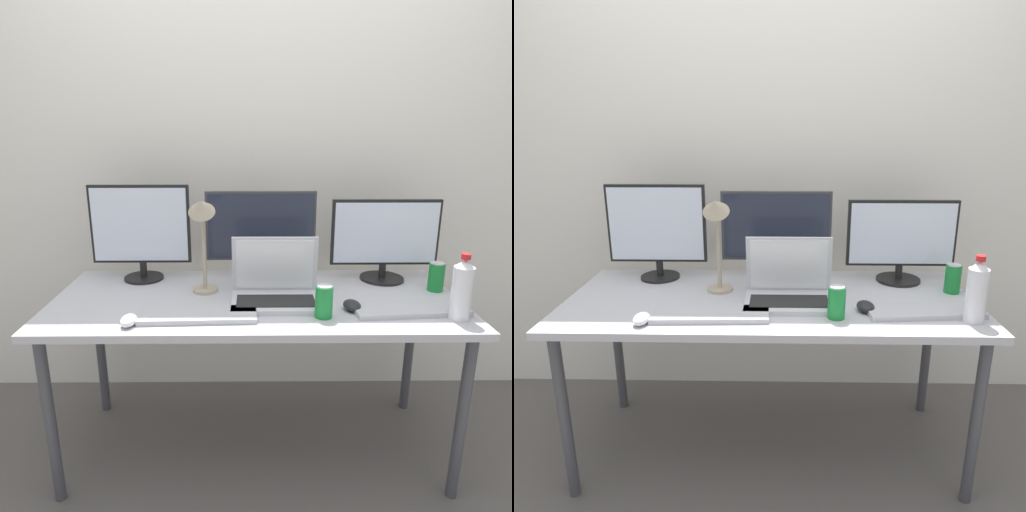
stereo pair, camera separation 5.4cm
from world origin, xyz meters
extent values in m
plane|color=#5B5651|center=(0.00, 0.00, 0.00)|extent=(16.00, 16.00, 0.00)
cube|color=silver|center=(0.00, 0.59, 1.30)|extent=(7.00, 0.08, 2.60)
cylinder|color=#424247|center=(-0.78, -0.30, 0.35)|extent=(0.04, 0.04, 0.71)
cylinder|color=#424247|center=(0.78, -0.30, 0.35)|extent=(0.04, 0.04, 0.71)
cylinder|color=#424247|center=(-0.78, 0.30, 0.35)|extent=(0.04, 0.04, 0.71)
cylinder|color=#424247|center=(0.78, 0.30, 0.35)|extent=(0.04, 0.04, 0.71)
cube|color=#B7B7BC|center=(0.00, 0.00, 0.72)|extent=(1.68, 0.72, 0.03)
cylinder|color=black|center=(-0.52, 0.24, 0.75)|extent=(0.18, 0.18, 0.01)
cylinder|color=black|center=(-0.52, 0.24, 0.79)|extent=(0.03, 0.03, 0.07)
cube|color=black|center=(-0.52, 0.24, 1.00)|extent=(0.45, 0.02, 0.36)
cube|color=silver|center=(-0.52, 0.23, 1.00)|extent=(0.43, 0.01, 0.33)
cylinder|color=#38383D|center=(0.02, 0.24, 0.75)|extent=(0.21, 0.21, 0.01)
cylinder|color=#38383D|center=(0.02, 0.24, 0.79)|extent=(0.03, 0.03, 0.08)
cube|color=#38383D|center=(0.02, 0.24, 0.99)|extent=(0.50, 0.02, 0.32)
cube|color=#232838|center=(0.02, 0.22, 0.99)|extent=(0.47, 0.01, 0.29)
cylinder|color=black|center=(0.59, 0.22, 0.75)|extent=(0.20, 0.20, 0.01)
cylinder|color=black|center=(0.59, 0.22, 0.78)|extent=(0.03, 0.03, 0.06)
cube|color=black|center=(0.59, 0.22, 0.97)|extent=(0.49, 0.02, 0.30)
cube|color=silver|center=(0.59, 0.21, 0.97)|extent=(0.47, 0.01, 0.28)
cube|color=silver|center=(0.08, -0.08, 0.75)|extent=(0.35, 0.24, 0.02)
cube|color=black|center=(0.08, -0.10, 0.76)|extent=(0.31, 0.13, 0.00)
cube|color=silver|center=(0.08, 0.03, 0.88)|extent=(0.35, 0.05, 0.24)
cube|color=white|center=(0.08, 0.02, 0.88)|extent=(0.32, 0.04, 0.21)
cube|color=#B2B2B7|center=(0.59, -0.16, 0.75)|extent=(0.45, 0.18, 0.02)
cube|color=#B2B2B7|center=(-0.22, -0.21, 0.75)|extent=(0.44, 0.16, 0.02)
ellipsoid|color=black|center=(0.37, -0.14, 0.76)|extent=(0.07, 0.10, 0.04)
ellipsoid|color=silver|center=(-0.46, -0.27, 0.76)|extent=(0.06, 0.10, 0.04)
cylinder|color=silver|center=(0.75, -0.22, 0.84)|extent=(0.07, 0.07, 0.20)
cone|color=silver|center=(0.75, -0.22, 0.96)|extent=(0.07, 0.07, 0.03)
cylinder|color=red|center=(0.75, -0.22, 0.98)|extent=(0.03, 0.03, 0.02)
cylinder|color=#197F33|center=(0.25, -0.21, 0.80)|extent=(0.07, 0.07, 0.12)
cylinder|color=silver|center=(0.25, -0.21, 0.86)|extent=(0.06, 0.06, 0.00)
cylinder|color=#197F33|center=(0.78, 0.07, 0.80)|extent=(0.07, 0.07, 0.12)
cylinder|color=silver|center=(0.78, 0.07, 0.86)|extent=(0.06, 0.06, 0.00)
cylinder|color=tan|center=(-0.22, 0.07, 0.75)|extent=(0.11, 0.11, 0.01)
cylinder|color=tan|center=(-0.22, 0.07, 0.92)|extent=(0.02, 0.02, 0.34)
cone|color=tan|center=(-0.22, 0.01, 1.12)|extent=(0.11, 0.12, 0.11)
camera|label=1|loc=(-0.02, -1.79, 1.44)|focal=32.00mm
camera|label=2|loc=(0.04, -1.79, 1.44)|focal=32.00mm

